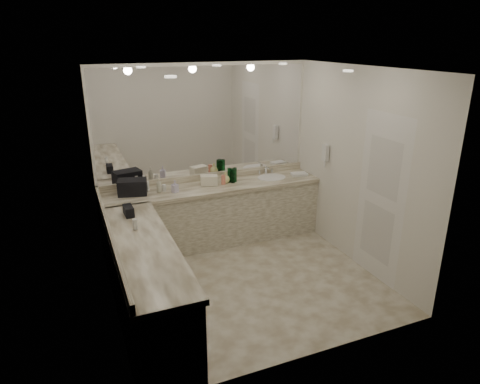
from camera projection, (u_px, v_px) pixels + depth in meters
name	position (u px, v px, depth m)	size (l,w,h in m)	color
floor	(245.00, 280.00, 5.45)	(3.20, 3.20, 0.00)	beige
ceiling	(246.00, 69.00, 4.57)	(3.20, 3.20, 0.00)	white
wall_back	(206.00, 154.00, 6.32)	(3.20, 0.02, 2.60)	silver
wall_left	(104.00, 203.00, 4.44)	(0.02, 3.00, 2.60)	silver
wall_right	(358.00, 169.00, 5.59)	(0.02, 3.00, 2.60)	silver
vanity_back_base	(214.00, 216.00, 6.35)	(3.20, 0.60, 0.84)	silver
vanity_back_top	(213.00, 188.00, 6.19)	(3.20, 0.64, 0.06)	beige
vanity_left_base	(145.00, 284.00, 4.58)	(0.60, 2.40, 0.84)	silver
vanity_left_top	(143.00, 247.00, 4.43)	(0.64, 2.42, 0.06)	beige
backsplash_back	(207.00, 177.00, 6.42)	(3.20, 0.04, 0.10)	beige
backsplash_left	(110.00, 233.00, 4.56)	(0.04, 3.00, 0.10)	beige
mirror_back	(205.00, 122.00, 6.14)	(3.12, 0.01, 1.55)	white
mirror_left	(100.00, 158.00, 4.28)	(0.01, 2.92, 1.55)	white
sink	(272.00, 178.00, 6.54)	(0.44, 0.44, 0.03)	white
faucet	(266.00, 170.00, 6.69)	(0.24, 0.16, 0.14)	silver
wall_phone	(325.00, 153.00, 6.17)	(0.06, 0.10, 0.24)	white
door	(381.00, 199.00, 5.24)	(0.02, 0.82, 2.10)	white
black_toiletry_bag	(132.00, 187.00, 5.80)	(0.38, 0.24, 0.22)	black
black_bag_spill	(129.00, 211.00, 5.12)	(0.10, 0.22, 0.12)	black
cream_cosmetic_case	(209.00, 180.00, 6.18)	(0.24, 0.15, 0.14)	#EDE6CA
hand_towel	(299.00, 174.00, 6.63)	(0.24, 0.16, 0.04)	white
lotion_left	(135.00, 225.00, 4.73)	(0.05, 0.05, 0.12)	white
soap_bottle_a	(159.00, 185.00, 5.88)	(0.08, 0.08, 0.20)	beige
soap_bottle_b	(175.00, 186.00, 5.88)	(0.08, 0.08, 0.17)	silver
soap_bottle_c	(225.00, 178.00, 6.27)	(0.13, 0.13, 0.16)	#EDE58E
green_bottle_0	(233.00, 176.00, 6.27)	(0.06, 0.06, 0.21)	#0C5620
green_bottle_1	(230.00, 175.00, 6.30)	(0.06, 0.06, 0.22)	#0C5620
green_bottle_2	(235.00, 175.00, 6.32)	(0.06, 0.06, 0.21)	#0C5620
green_bottle_3	(232.00, 176.00, 6.31)	(0.07, 0.07, 0.18)	#0C5620
amenity_bottle_0	(223.00, 180.00, 6.22)	(0.06, 0.06, 0.14)	#E57F66
amenity_bottle_1	(136.00, 191.00, 5.89)	(0.06, 0.06, 0.06)	white
amenity_bottle_2	(148.00, 186.00, 5.96)	(0.04, 0.04, 0.14)	white
amenity_bottle_3	(140.00, 186.00, 5.92)	(0.06, 0.06, 0.15)	white
amenity_bottle_4	(164.00, 188.00, 5.95)	(0.06, 0.06, 0.09)	white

